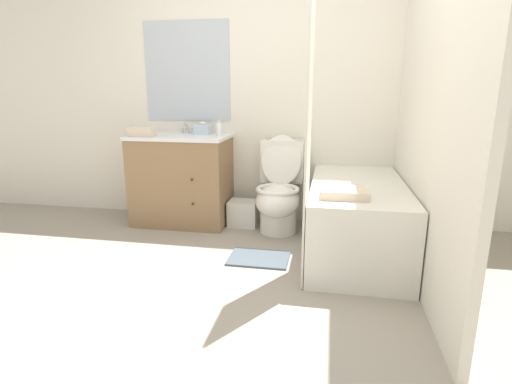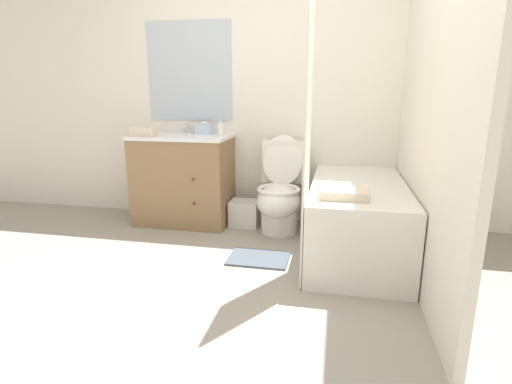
% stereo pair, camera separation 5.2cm
% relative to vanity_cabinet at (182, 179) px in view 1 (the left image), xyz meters
% --- Properties ---
extents(ground_plane, '(14.00, 14.00, 0.00)m').
position_rel_vanity_cabinet_xyz_m(ground_plane, '(0.77, -1.44, -0.44)').
color(ground_plane, gray).
extents(wall_back, '(8.00, 0.06, 2.50)m').
position_rel_vanity_cabinet_xyz_m(wall_back, '(0.76, 0.29, 0.81)').
color(wall_back, silver).
rests_on(wall_back, ground_plane).
extents(wall_right, '(0.05, 2.71, 2.50)m').
position_rel_vanity_cabinet_xyz_m(wall_right, '(2.01, -0.59, 0.81)').
color(wall_right, silver).
rests_on(wall_right, ground_plane).
extents(vanity_cabinet, '(0.92, 0.57, 0.86)m').
position_rel_vanity_cabinet_xyz_m(vanity_cabinet, '(0.00, 0.00, 0.00)').
color(vanity_cabinet, olive).
rests_on(vanity_cabinet, ground_plane).
extents(sink_faucet, '(0.14, 0.12, 0.12)m').
position_rel_vanity_cabinet_xyz_m(sink_faucet, '(-0.00, 0.20, 0.45)').
color(sink_faucet, silver).
rests_on(sink_faucet, vanity_cabinet).
extents(toilet, '(0.40, 0.67, 0.87)m').
position_rel_vanity_cabinet_xyz_m(toilet, '(0.96, -0.07, -0.08)').
color(toilet, silver).
rests_on(toilet, ground_plane).
extents(bathtub, '(0.71, 1.46, 0.57)m').
position_rel_vanity_cabinet_xyz_m(bathtub, '(1.62, -0.46, -0.15)').
color(bathtub, silver).
rests_on(bathtub, ground_plane).
extents(shower_curtain, '(0.02, 0.41, 2.00)m').
position_rel_vanity_cabinet_xyz_m(shower_curtain, '(1.25, -0.98, 0.57)').
color(shower_curtain, silver).
rests_on(shower_curtain, ground_plane).
extents(wastebasket, '(0.27, 0.23, 0.24)m').
position_rel_vanity_cabinet_xyz_m(wastebasket, '(0.60, 0.01, -0.32)').
color(wastebasket, silver).
rests_on(wastebasket, ground_plane).
extents(tissue_box, '(0.14, 0.14, 0.12)m').
position_rel_vanity_cabinet_xyz_m(tissue_box, '(0.18, 0.14, 0.47)').
color(tissue_box, silver).
rests_on(tissue_box, vanity_cabinet).
extents(soap_dispenser, '(0.05, 0.05, 0.15)m').
position_rel_vanity_cabinet_xyz_m(soap_dispenser, '(0.38, 0.01, 0.48)').
color(soap_dispenser, white).
rests_on(soap_dispenser, vanity_cabinet).
extents(hand_towel_folded, '(0.23, 0.13, 0.08)m').
position_rel_vanity_cabinet_xyz_m(hand_towel_folded, '(-0.30, -0.16, 0.46)').
color(hand_towel_folded, beige).
rests_on(hand_towel_folded, vanity_cabinet).
extents(bath_towel_folded, '(0.31, 0.24, 0.06)m').
position_rel_vanity_cabinet_xyz_m(bath_towel_folded, '(1.50, -0.91, 0.16)').
color(bath_towel_folded, beige).
rests_on(bath_towel_folded, bathtub).
extents(bath_mat, '(0.46, 0.33, 0.02)m').
position_rel_vanity_cabinet_xyz_m(bath_mat, '(0.89, -0.76, -0.43)').
color(bath_mat, '#4C5660').
rests_on(bath_mat, ground_plane).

